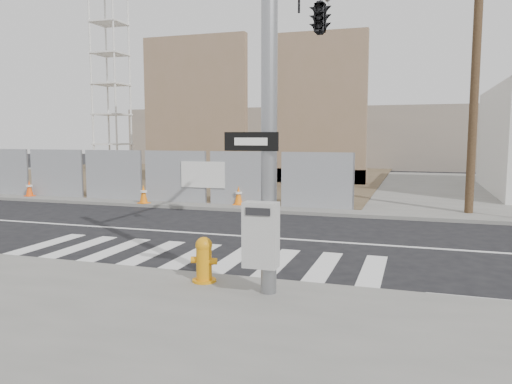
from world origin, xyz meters
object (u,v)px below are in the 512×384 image
(traffic_cone_b, at_px, (29,188))
(traffic_cone_d, at_px, (238,196))
(signal_pole, at_px, (306,36))
(crane_tower, at_px, (110,40))
(traffic_cone_c, at_px, (144,194))
(fire_hydrant, at_px, (204,260))

(traffic_cone_b, xyz_separation_m, traffic_cone_d, (9.43, 0.26, 0.00))
(signal_pole, bearing_deg, crane_tower, 132.57)
(traffic_cone_c, bearing_deg, traffic_cone_d, 11.79)
(crane_tower, relative_size, traffic_cone_c, 25.47)
(crane_tower, xyz_separation_m, fire_hydrant, (16.23, -21.55, -8.50))
(traffic_cone_b, bearing_deg, crane_tower, 108.07)
(signal_pole, relative_size, traffic_cone_b, 10.11)
(signal_pole, xyz_separation_m, fire_hydrant, (-1.27, -2.50, -4.26))
(fire_hydrant, relative_size, traffic_cone_b, 1.17)
(crane_tower, height_order, traffic_cone_b, crane_tower)
(crane_tower, distance_m, traffic_cone_d, 19.97)
(crane_tower, xyz_separation_m, traffic_cone_b, (4.01, -12.29, -8.57))
(traffic_cone_b, bearing_deg, fire_hydrant, -37.15)
(traffic_cone_b, height_order, traffic_cone_d, traffic_cone_d)
(crane_tower, bearing_deg, traffic_cone_d, -41.82)
(traffic_cone_b, bearing_deg, signal_pole, -26.60)
(traffic_cone_c, distance_m, traffic_cone_d, 3.68)
(signal_pole, distance_m, traffic_cone_b, 15.69)
(traffic_cone_d, bearing_deg, crane_tower, 138.18)
(traffic_cone_b, height_order, traffic_cone_c, traffic_cone_c)
(fire_hydrant, height_order, traffic_cone_d, fire_hydrant)
(traffic_cone_b, xyz_separation_m, traffic_cone_c, (5.83, -0.49, 0.01))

